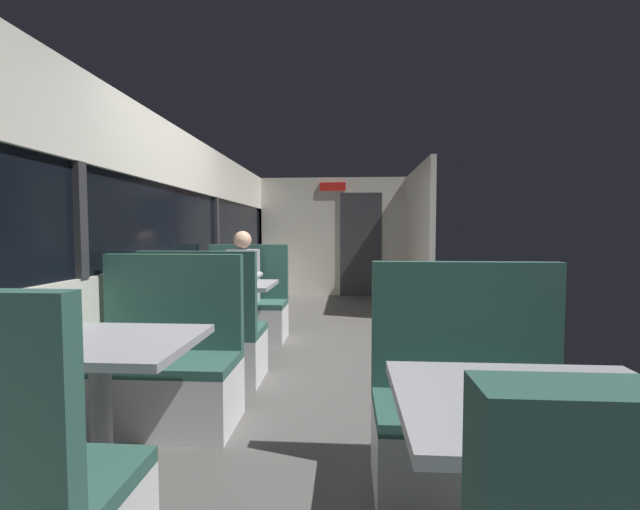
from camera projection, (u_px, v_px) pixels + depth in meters
name	position (u px, v px, depth m)	size (l,w,h in m)	color
ground_plane	(317.00, 362.00, 4.06)	(3.30, 9.20, 0.02)	#514F4C
carriage_window_panel_left	(170.00, 246.00, 4.09)	(0.09, 8.48, 2.30)	beige
carriage_end_bulkhead	(336.00, 237.00, 8.17)	(2.90, 0.11, 2.30)	beige
carriage_aisle_panel_right	(418.00, 238.00, 6.89)	(0.08, 2.40, 2.30)	beige
dining_table_near_window	(99.00, 360.00, 2.00)	(0.90, 0.70, 0.74)	#9E9EA3
bench_near_window_facing_entry	(164.00, 374.00, 2.72)	(0.95, 0.50, 1.10)	silver
dining_table_mid_window	(228.00, 293.00, 4.16)	(0.90, 0.70, 0.74)	#9E9EA3
bench_mid_window_facing_end	(205.00, 342.00, 3.48)	(0.95, 0.50, 1.10)	silver
bench_mid_window_facing_entry	(246.00, 311.00, 4.88)	(0.95, 0.50, 1.10)	silver
dining_table_front_aisle	(543.00, 431.00, 1.29)	(0.90, 0.70, 0.74)	#9E9EA3
bench_front_aisle_facing_entry	(473.00, 425.00, 2.00)	(0.95, 0.50, 1.10)	silver
seated_passenger	(244.00, 294.00, 4.79)	(0.47, 0.55, 1.26)	#26262D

